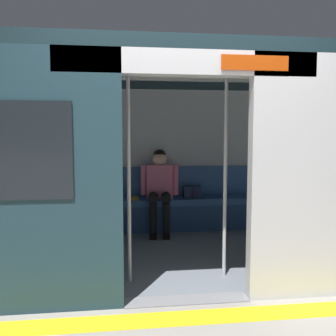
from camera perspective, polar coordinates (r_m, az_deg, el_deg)
The scene contains 9 objects.
ground_plane at distance 3.40m, azimuth 2.87°, elevation -19.64°, with size 60.00×60.00×0.00m, color gray.
platform_edge_strip at distance 3.14m, azimuth 3.90°, elevation -21.87°, with size 8.00×0.24×0.01m, color yellow.
train_car at distance 4.34m, azimuth -1.01°, elevation 6.06°, with size 6.40×2.88×2.22m.
bench_seat at distance 5.53m, azimuth -1.43°, elevation -5.86°, with size 2.91×0.44×0.48m.
person_seated at distance 5.43m, azimuth -1.29°, elevation -2.57°, with size 0.55×0.70×1.20m.
handbag at distance 5.61m, azimuth 3.70°, elevation -3.67°, with size 0.26×0.15×0.17m.
book at distance 5.50m, azimuth -5.31°, elevation -4.61°, with size 0.15×0.22×0.03m, color gold.
grab_pole_door at distance 3.54m, azimuth -6.03°, elevation -1.10°, with size 0.04×0.04×2.08m, color silver.
grab_pole_far at distance 3.72m, azimuth 8.77°, elevation -0.83°, with size 0.04×0.04×2.08m, color silver.
Camera 1 is at (0.55, 3.04, 1.43)m, focal length 39.77 mm.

